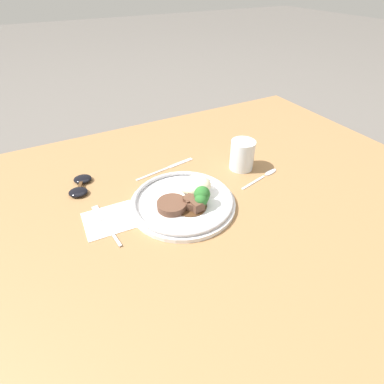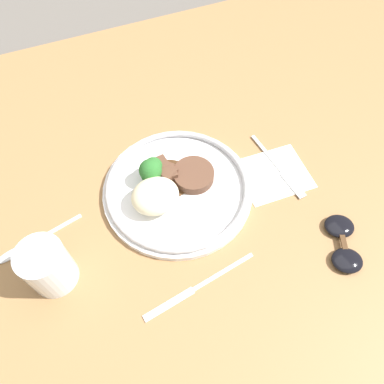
{
  "view_description": "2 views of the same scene",
  "coord_description": "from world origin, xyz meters",
  "views": [
    {
      "loc": [
        -0.27,
        -0.56,
        0.56
      ],
      "look_at": [
        0.02,
        -0.02,
        0.09
      ],
      "focal_mm": 28.0,
      "sensor_mm": 36.0,
      "label": 1
    },
    {
      "loc": [
        0.12,
        0.36,
        0.65
      ],
      "look_at": [
        -0.02,
        0.03,
        0.07
      ],
      "focal_mm": 35.0,
      "sensor_mm": 36.0,
      "label": 2
    }
  ],
  "objects": [
    {
      "name": "fork",
      "position": [
        -0.21,
        0.04,
        0.05
      ],
      "size": [
        0.03,
        0.17,
        0.0
      ],
      "rotation": [
        0.0,
        0.0,
        1.68
      ],
      "color": "silver",
      "rests_on": "napkin"
    },
    {
      "name": "juice_glass",
      "position": [
        0.25,
        0.08,
        0.09
      ],
      "size": [
        0.08,
        0.08,
        0.09
      ],
      "color": "#F4AD19",
      "rests_on": "dining_table"
    },
    {
      "name": "spoon",
      "position": [
        0.29,
        0.01,
        0.05
      ],
      "size": [
        0.16,
        0.05,
        0.01
      ],
      "rotation": [
        0.0,
        0.0,
        0.23
      ],
      "color": "silver",
      "rests_on": "dining_table"
    },
    {
      "name": "napkin",
      "position": [
        -0.19,
        0.03,
        0.05
      ],
      "size": [
        0.14,
        0.12,
        0.0
      ],
      "color": "white",
      "rests_on": "dining_table"
    },
    {
      "name": "dining_table",
      "position": [
        0.0,
        0.0,
        0.02
      ],
      "size": [
        1.59,
        1.08,
        0.04
      ],
      "color": "olive",
      "rests_on": "ground"
    },
    {
      "name": "ground_plane",
      "position": [
        0.0,
        0.0,
        0.0
      ],
      "size": [
        8.0,
        8.0,
        0.0
      ],
      "primitive_type": "plane",
      "color": "#5B5651"
    },
    {
      "name": "knife",
      "position": [
        0.04,
        0.19,
        0.05
      ],
      "size": [
        0.21,
        0.04,
        0.0
      ],
      "rotation": [
        0.0,
        0.0,
        0.16
      ],
      "color": "silver",
      "rests_on": "dining_table"
    },
    {
      "name": "plate",
      "position": [
        0.01,
        -0.0,
        0.06
      ],
      "size": [
        0.28,
        0.28,
        0.07
      ],
      "color": "white",
      "rests_on": "dining_table"
    },
    {
      "name": "sunglasses",
      "position": [
        -0.23,
        0.21,
        0.05
      ],
      "size": [
        0.09,
        0.12,
        0.02
      ],
      "rotation": [
        0.0,
        0.0,
        -0.4
      ],
      "color": "black",
      "rests_on": "dining_table"
    }
  ]
}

